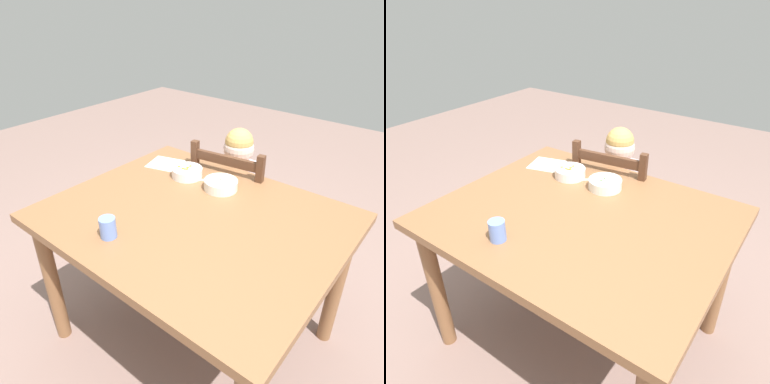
% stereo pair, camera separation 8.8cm
% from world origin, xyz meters
% --- Properties ---
extents(ground_plane, '(8.00, 8.00, 0.00)m').
position_xyz_m(ground_plane, '(0.00, 0.00, 0.00)').
color(ground_plane, '#846960').
extents(dining_table, '(1.24, 1.02, 0.77)m').
position_xyz_m(dining_table, '(0.00, 0.00, 0.67)').
color(dining_table, brown).
rests_on(dining_table, ground).
extents(dining_chair, '(0.47, 0.47, 0.91)m').
position_xyz_m(dining_chair, '(-0.14, 0.56, 0.45)').
color(dining_chair, '#51311F').
rests_on(dining_chair, ground).
extents(child_figure, '(0.32, 0.31, 0.97)m').
position_xyz_m(child_figure, '(-0.15, 0.55, 0.64)').
color(child_figure, silver).
rests_on(child_figure, ground).
extents(bowl_of_peas, '(0.16, 0.16, 0.05)m').
position_xyz_m(bowl_of_peas, '(-0.04, 0.26, 0.80)').
color(bowl_of_peas, white).
rests_on(bowl_of_peas, dining_table).
extents(bowl_of_carrots, '(0.16, 0.16, 0.05)m').
position_xyz_m(bowl_of_carrots, '(-0.25, 0.26, 0.80)').
color(bowl_of_carrots, white).
rests_on(bowl_of_carrots, dining_table).
extents(spoon, '(0.12, 0.10, 0.01)m').
position_xyz_m(spoon, '(-0.18, 0.26, 0.78)').
color(spoon, silver).
rests_on(spoon, dining_table).
extents(drinking_cup, '(0.06, 0.06, 0.09)m').
position_xyz_m(drinking_cup, '(-0.16, -0.34, 0.82)').
color(drinking_cup, '#6D8FE0').
rests_on(drinking_cup, dining_table).
extents(paper_napkin, '(0.22, 0.20, 0.00)m').
position_xyz_m(paper_napkin, '(-0.44, 0.30, 0.77)').
color(paper_napkin, white).
rests_on(paper_napkin, dining_table).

